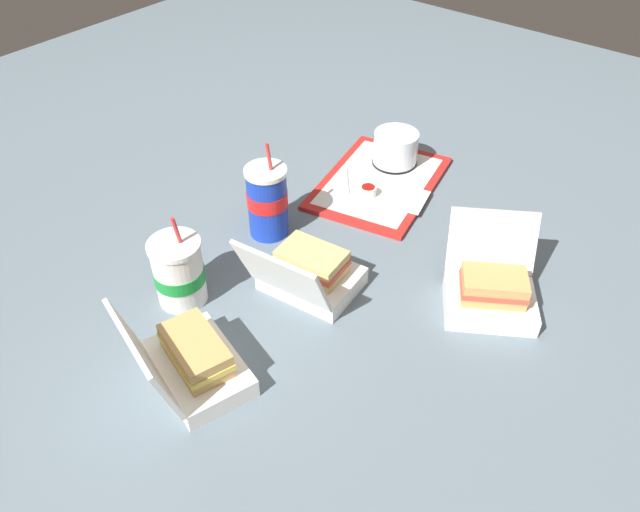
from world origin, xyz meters
TOP-DOWN VIEW (x-y plane):
  - ground_plane at (0.00, 0.00)m, footprint 3.20×3.20m
  - food_tray at (0.40, 0.13)m, footprint 0.42×0.33m
  - cake_container at (0.49, 0.15)m, footprint 0.12×0.12m
  - ketchup_cup at (0.33, 0.12)m, footprint 0.04×0.04m
  - napkin_stack at (0.37, 0.04)m, footprint 0.12×0.12m
  - plastic_fork at (0.34, 0.19)m, footprint 0.09×0.08m
  - clamshell_sandwich_right at (-0.30, 0.04)m, footprint 0.22×0.24m
  - clamshell_sandwich_front at (-0.00, 0.03)m, footprint 0.22×0.21m
  - clamshell_sandwich_corner at (0.18, -0.28)m, footprint 0.25×0.25m
  - soda_cup_back at (-0.18, 0.21)m, footprint 0.10×0.10m
  - soda_cup_center at (0.08, 0.22)m, footprint 0.09×0.09m

SIDE VIEW (x-z plane):
  - ground_plane at x=0.00m, z-range 0.00..0.00m
  - food_tray at x=0.40m, z-range 0.00..0.01m
  - napkin_stack at x=0.37m, z-range 0.01..0.02m
  - plastic_fork at x=0.34m, z-range 0.01..0.02m
  - ketchup_cup at x=0.33m, z-range 0.01..0.04m
  - clamshell_sandwich_corner at x=0.18m, z-range -0.04..0.12m
  - clamshell_sandwich_right at x=-0.30m, z-range -0.04..0.13m
  - clamshell_sandwich_front at x=0.00m, z-range -0.04..0.13m
  - cake_container at x=0.49m, z-range 0.01..0.10m
  - soda_cup_back at x=-0.18m, z-range -0.03..0.17m
  - soda_cup_center at x=0.08m, z-range -0.03..0.20m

